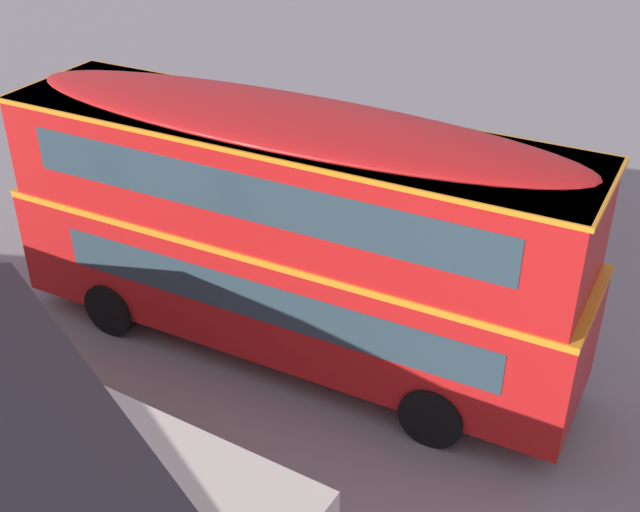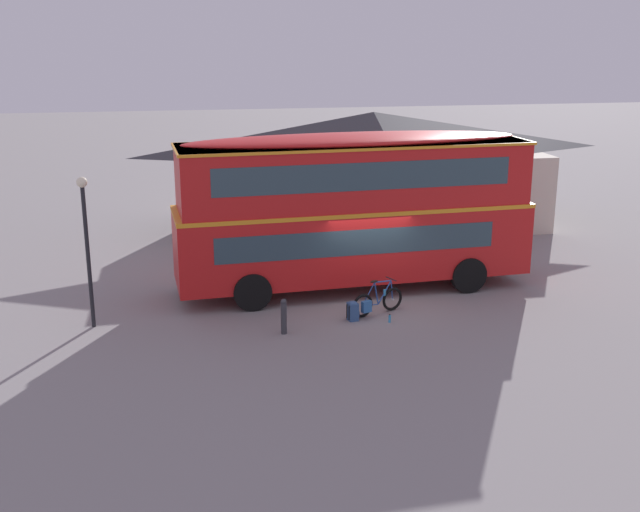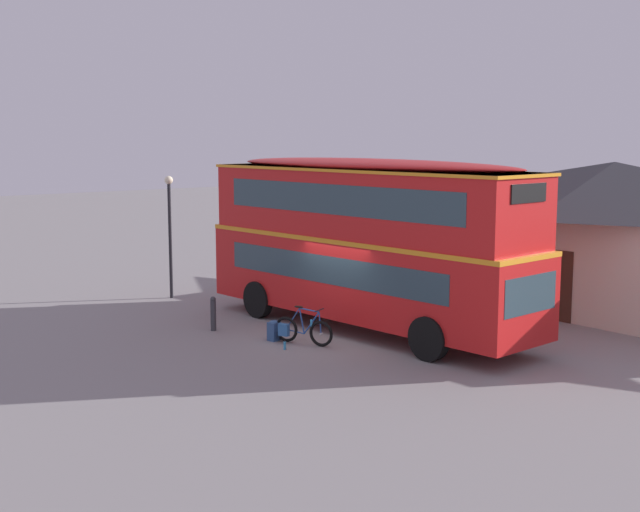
% 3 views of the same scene
% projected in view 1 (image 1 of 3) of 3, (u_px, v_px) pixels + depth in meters
% --- Properties ---
extents(ground_plane, '(120.00, 120.00, 0.00)m').
position_uv_depth(ground_plane, '(310.00, 316.00, 16.56)').
color(ground_plane, gray).
extents(double_decker_bus, '(10.85, 3.16, 4.79)m').
position_uv_depth(double_decker_bus, '(287.00, 226.00, 14.33)').
color(double_decker_bus, black).
rests_on(double_decker_bus, ground).
extents(touring_bicycle, '(1.63, 0.85, 1.01)m').
position_uv_depth(touring_bicycle, '(345.00, 272.00, 17.30)').
color(touring_bicycle, black).
rests_on(touring_bicycle, ground).
extents(backpack_on_ground, '(0.35, 0.33, 0.55)m').
position_uv_depth(backpack_on_ground, '(383.00, 279.00, 17.25)').
color(backpack_on_ground, '#2D4C7A').
rests_on(backpack_on_ground, ground).
extents(water_bottle_blue_sports, '(0.07, 0.07, 0.24)m').
position_uv_depth(water_bottle_blue_sports, '(352.00, 266.00, 18.03)').
color(water_bottle_blue_sports, '#338CBF').
rests_on(water_bottle_blue_sports, ground).
extents(kerb_bollard, '(0.16, 0.16, 0.97)m').
position_uv_depth(kerb_bollard, '(485.00, 282.00, 16.72)').
color(kerb_bollard, '#333338').
rests_on(kerb_bollard, ground).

